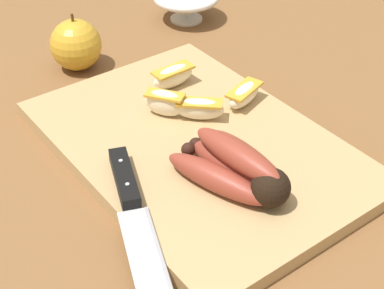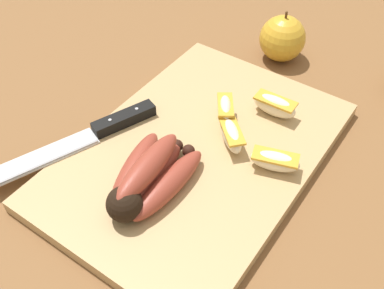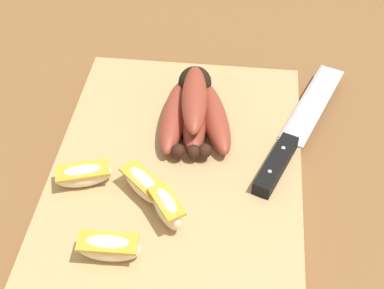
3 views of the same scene
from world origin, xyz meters
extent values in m
plane|color=brown|center=(0.00, 0.00, 0.00)|extent=(6.00, 6.00, 0.00)
cube|color=tan|center=(0.01, 0.00, 0.01)|extent=(0.45, 0.31, 0.02)
sphere|color=black|center=(0.16, -0.01, 0.04)|extent=(0.05, 0.05, 0.05)
ellipsoid|color=brown|center=(0.10, 0.01, 0.04)|extent=(0.14, 0.04, 0.03)
sphere|color=black|center=(0.04, 0.00, 0.04)|extent=(0.02, 0.02, 0.02)
ellipsoid|color=brown|center=(0.10, -0.01, 0.04)|extent=(0.14, 0.05, 0.03)
sphere|color=black|center=(0.04, -0.02, 0.04)|extent=(0.02, 0.02, 0.02)
ellipsoid|color=brown|center=(0.10, -0.04, 0.04)|extent=(0.14, 0.07, 0.03)
sphere|color=black|center=(0.04, -0.03, 0.04)|extent=(0.02, 0.02, 0.02)
ellipsoid|color=brown|center=(0.11, -0.01, 0.06)|extent=(0.14, 0.05, 0.03)
cube|color=silver|center=(0.16, -0.17, 0.02)|extent=(0.18, 0.10, 0.00)
cube|color=#99999E|center=(0.17, -0.16, 0.02)|extent=(0.17, 0.07, 0.00)
cube|color=black|center=(0.03, -0.12, 0.03)|extent=(0.10, 0.06, 0.02)
cylinder|color=#B2B2B7|center=(0.01, -0.11, 0.04)|extent=(0.01, 0.01, 0.00)
cylinder|color=#B2B2B7|center=(0.05, -0.13, 0.04)|extent=(0.01, 0.01, 0.00)
ellipsoid|color=#F4E5C1|center=(-0.02, 0.11, 0.03)|extent=(0.05, 0.07, 0.03)
cube|color=gold|center=(-0.02, 0.11, 0.04)|extent=(0.04, 0.07, 0.00)
ellipsoid|color=#F4E5C1|center=(-0.12, 0.05, 0.04)|extent=(0.03, 0.07, 0.03)
cube|color=gold|center=(-0.12, 0.05, 0.05)|extent=(0.03, 0.06, 0.00)
ellipsoid|color=#F4E5C1|center=(-0.02, 0.03, 0.04)|extent=(0.06, 0.07, 0.03)
cube|color=gold|center=(-0.02, 0.03, 0.05)|extent=(0.06, 0.06, 0.00)
ellipsoid|color=#F4E5C1|center=(-0.06, 0.00, 0.04)|extent=(0.06, 0.05, 0.04)
cube|color=gold|center=(-0.06, 0.00, 0.05)|extent=(0.06, 0.05, 0.00)
camera|label=1|loc=(0.51, -0.38, 0.49)|focal=55.59mm
camera|label=2|loc=(0.39, 0.26, 0.50)|focal=43.12mm
camera|label=3|loc=(-0.45, -0.07, 0.53)|focal=52.14mm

